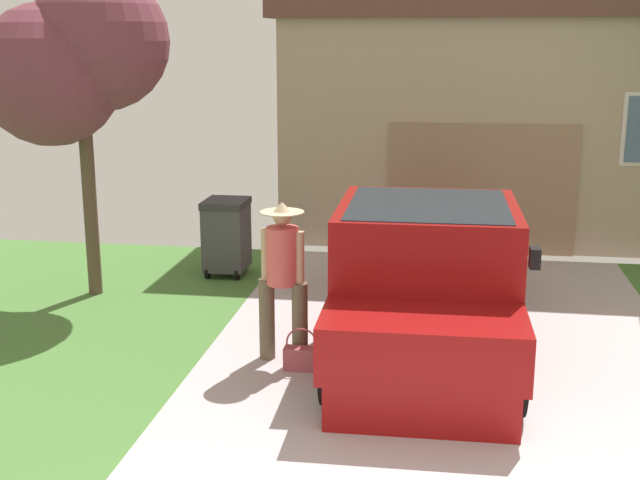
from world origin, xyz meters
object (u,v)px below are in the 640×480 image
object	(u,v)px
person_with_hat	(283,275)
house_with_garage	(549,87)
handbag	(302,357)
pickup_truck	(426,285)
front_yard_tree	(74,59)
wheeled_trash_bin	(226,234)

from	to	relation	value
person_with_hat	house_with_garage	bearing A→B (deg)	77.59
house_with_garage	handbag	bearing A→B (deg)	-111.47
pickup_truck	front_yard_tree	distance (m)	5.27
wheeled_trash_bin	pickup_truck	bearing A→B (deg)	-41.67
handbag	front_yard_tree	world-z (taller)	front_yard_tree
handbag	wheeled_trash_bin	xyz separation A→B (m)	(-1.71, 3.39, 0.45)
handbag	house_with_garage	distance (m)	9.25
handbag	wheeled_trash_bin	world-z (taller)	wheeled_trash_bin
pickup_truck	person_with_hat	world-z (taller)	person_with_hat
front_yard_tree	wheeled_trash_bin	world-z (taller)	front_yard_tree
pickup_truck	house_with_garage	size ratio (longest dim) A/B	0.53
pickup_truck	handbag	xyz separation A→B (m)	(-1.25, -0.76, -0.61)
wheeled_trash_bin	person_with_hat	bearing A→B (deg)	-65.04
pickup_truck	person_with_hat	size ratio (longest dim) A/B	2.94
handbag	house_with_garage	world-z (taller)	house_with_garage
person_with_hat	house_with_garage	xyz separation A→B (m)	(3.51, 8.09, 1.51)
pickup_truck	house_with_garage	world-z (taller)	house_with_garage
person_with_hat	handbag	bearing A→B (deg)	-33.42
pickup_truck	handbag	distance (m)	1.58
pickup_truck	person_with_hat	distance (m)	1.59
person_with_hat	house_with_garage	world-z (taller)	house_with_garage
wheeled_trash_bin	front_yard_tree	bearing A→B (deg)	-140.45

